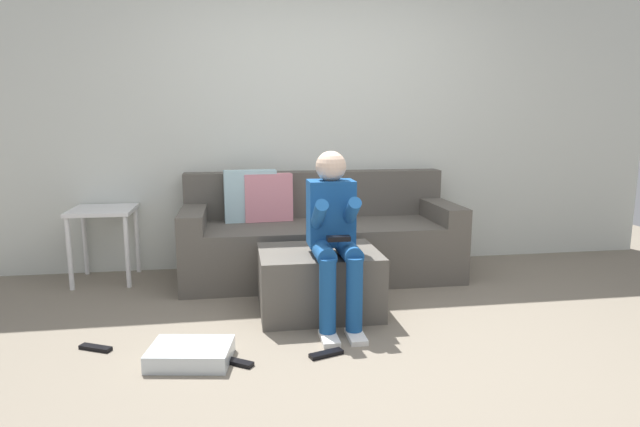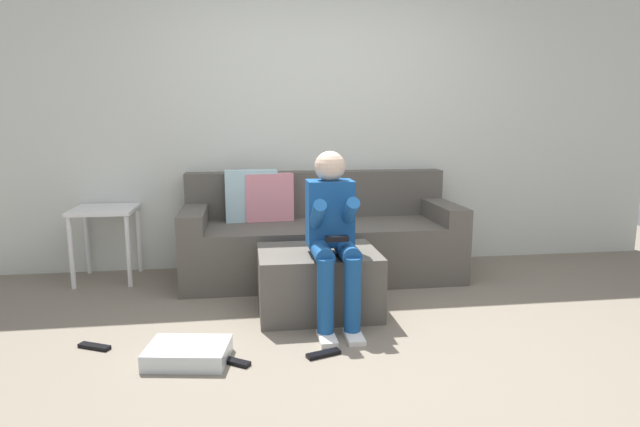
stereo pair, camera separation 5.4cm
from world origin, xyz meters
TOP-DOWN VIEW (x-y plane):
  - ground_plane at (0.00, 0.00)m, footprint 8.26×8.26m
  - wall_back at (0.00, 1.98)m, footprint 6.35×0.10m
  - couch_sectional at (-0.04, 1.56)m, footprint 2.22×0.84m
  - ottoman at (-0.17, 0.72)m, footprint 0.79×0.61m
  - person_seated at (-0.10, 0.53)m, footprint 0.29×0.63m
  - storage_bin at (-0.96, 0.07)m, footprint 0.47×0.37m
  - side_table at (-1.75, 1.68)m, footprint 0.48×0.49m
  - remote_near_ottoman at (-0.23, 0.03)m, footprint 0.20×0.11m
  - remote_by_storage_bin at (-0.71, -0.01)m, footprint 0.16×0.13m
  - remote_under_side_table at (-1.51, 0.31)m, footprint 0.20×0.13m

SIDE VIEW (x-z plane):
  - ground_plane at x=0.00m, z-range 0.00..0.00m
  - remote_near_ottoman at x=-0.23m, z-range 0.00..0.02m
  - remote_by_storage_bin at x=-0.71m, z-range 0.00..0.02m
  - remote_under_side_table at x=-1.51m, z-range 0.00..0.02m
  - storage_bin at x=-0.96m, z-range 0.00..0.09m
  - ottoman at x=-0.17m, z-range 0.00..0.42m
  - couch_sectional at x=-0.04m, z-range -0.12..0.76m
  - side_table at x=-1.75m, z-range 0.19..0.79m
  - person_seated at x=-0.10m, z-range 0.07..1.16m
  - wall_back at x=0.00m, z-range 0.00..2.73m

